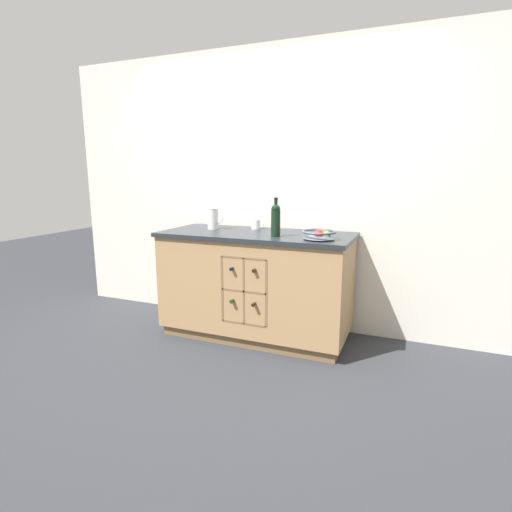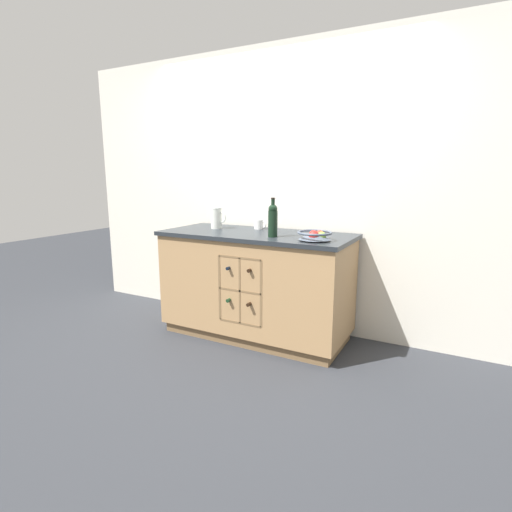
{
  "view_description": "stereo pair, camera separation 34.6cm",
  "coord_description": "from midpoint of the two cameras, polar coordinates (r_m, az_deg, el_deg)",
  "views": [
    {
      "loc": [
        1.29,
        -3.14,
        1.42
      ],
      "look_at": [
        0.0,
        0.0,
        0.73
      ],
      "focal_mm": 28.0,
      "sensor_mm": 36.0,
      "label": 1
    },
    {
      "loc": [
        1.6,
        -2.99,
        1.42
      ],
      "look_at": [
        0.0,
        0.0,
        0.73
      ],
      "focal_mm": 28.0,
      "sensor_mm": 36.0,
      "label": 2
    }
  ],
  "objects": [
    {
      "name": "white_pitcher",
      "position": [
        3.68,
        -2.99,
        5.49
      ],
      "size": [
        0.16,
        0.1,
        0.19
      ],
      "color": "silver",
      "rests_on": "kitchen_island"
    },
    {
      "name": "fruit_bowl",
      "position": [
        3.06,
        11.68,
        2.95
      ],
      "size": [
        0.26,
        0.26,
        0.08
      ],
      "color": "#4C5666",
      "rests_on": "kitchen_island"
    },
    {
      "name": "standing_wine_bottle",
      "position": [
        3.18,
        5.55,
        5.2
      ],
      "size": [
        0.08,
        0.08,
        0.31
      ],
      "color": "black",
      "rests_on": "kitchen_island"
    },
    {
      "name": "ceramic_mug",
      "position": [
        3.65,
        3.16,
        4.53
      ],
      "size": [
        0.12,
        0.08,
        0.09
      ],
      "color": "white",
      "rests_on": "kitchen_island"
    },
    {
      "name": "back_wall",
      "position": [
        3.76,
        5.63,
        9.3
      ],
      "size": [
        4.4,
        0.06,
        2.55
      ],
      "primitive_type": "cube",
      "color": "silver",
      "rests_on": "ground_plane"
    },
    {
      "name": "kitchen_island",
      "position": [
        3.52,
        2.81,
        -4.09
      ],
      "size": [
        1.65,
        0.74,
        0.93
      ],
      "color": "brown",
      "rests_on": "ground_plane"
    },
    {
      "name": "ground_plane",
      "position": [
        3.68,
        2.75,
        -11.19
      ],
      "size": [
        14.0,
        14.0,
        0.0
      ],
      "primitive_type": "plane",
      "color": "#2D3035"
    }
  ]
}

